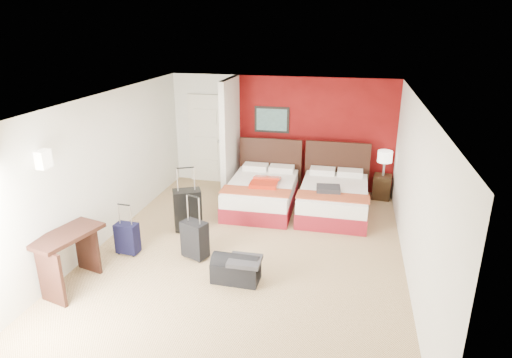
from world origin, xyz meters
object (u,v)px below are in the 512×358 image
(nightstand, at_px, (382,187))
(suitcase_black, at_px, (188,211))
(red_suitcase_open, at_px, (265,182))
(desk, at_px, (70,260))
(bed_left, at_px, (261,195))
(bed_right, at_px, (333,200))
(duffel_bag, at_px, (236,270))
(suitcase_charcoal, at_px, (195,241))
(table_lamp, at_px, (384,163))
(suitcase_navy, at_px, (128,240))

(nightstand, xyz_separation_m, suitcase_black, (-3.52, -2.34, 0.11))
(red_suitcase_open, xyz_separation_m, desk, (-2.17, -3.26, -0.19))
(bed_left, height_order, bed_right, bed_left)
(red_suitcase_open, height_order, nightstand, red_suitcase_open)
(bed_right, relative_size, nightstand, 3.60)
(red_suitcase_open, height_order, duffel_bag, red_suitcase_open)
(desk, bearing_deg, nightstand, 58.80)
(desk, bearing_deg, suitcase_charcoal, 52.54)
(bed_left, distance_m, desk, 3.95)
(bed_left, distance_m, table_lamp, 2.69)
(suitcase_black, bearing_deg, red_suitcase_open, 18.98)
(bed_right, distance_m, suitcase_black, 2.87)
(suitcase_navy, xyz_separation_m, duffel_bag, (1.94, -0.41, -0.08))
(nightstand, height_order, table_lamp, table_lamp)
(duffel_bag, bearing_deg, suitcase_charcoal, 148.93)
(nightstand, height_order, suitcase_charcoal, suitcase_charcoal)
(red_suitcase_open, distance_m, table_lamp, 2.60)
(duffel_bag, bearing_deg, suitcase_black, 132.93)
(table_lamp, relative_size, duffel_bag, 0.79)
(table_lamp, distance_m, suitcase_black, 4.25)
(bed_left, xyz_separation_m, table_lamp, (2.42, 1.06, 0.51))
(table_lamp, bearing_deg, suitcase_black, -146.35)
(table_lamp, distance_m, suitcase_charcoal, 4.50)
(nightstand, distance_m, suitcase_black, 4.23)
(nightstand, xyz_separation_m, table_lamp, (0.00, 0.00, 0.53))
(red_suitcase_open, relative_size, suitcase_charcoal, 1.22)
(suitcase_black, xyz_separation_m, duffel_bag, (1.28, -1.45, -0.20))
(bed_right, bearing_deg, suitcase_navy, -143.06)
(bed_right, bearing_deg, bed_left, -177.90)
(nightstand, xyz_separation_m, duffel_bag, (-2.23, -3.79, -0.08))
(table_lamp, bearing_deg, desk, -135.48)
(suitcase_charcoal, height_order, suitcase_navy, suitcase_charcoal)
(nightstand, distance_m, suitcase_navy, 5.37)
(table_lamp, xyz_separation_m, suitcase_navy, (-4.17, -3.39, -0.54))
(bed_left, relative_size, suitcase_charcoal, 3.13)
(bed_right, height_order, suitcase_charcoal, suitcase_charcoal)
(red_suitcase_open, xyz_separation_m, table_lamp, (2.32, 1.16, 0.18))
(suitcase_black, relative_size, desk, 0.74)
(bed_left, bearing_deg, red_suitcase_open, -45.82)
(table_lamp, xyz_separation_m, suitcase_charcoal, (-3.05, -3.28, -0.49))
(nightstand, bearing_deg, suitcase_charcoal, -126.40)
(suitcase_navy, distance_m, desk, 1.10)
(bed_left, bearing_deg, desk, -122.54)
(table_lamp, bearing_deg, suitcase_navy, -140.93)
(duffel_bag, bearing_deg, suitcase_navy, 169.49)
(nightstand, bearing_deg, duffel_bag, -114.00)
(red_suitcase_open, height_order, suitcase_navy, red_suitcase_open)
(table_lamp, relative_size, suitcase_navy, 1.08)
(bed_left, height_order, nightstand, bed_left)
(duffel_bag, relative_size, desk, 0.68)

